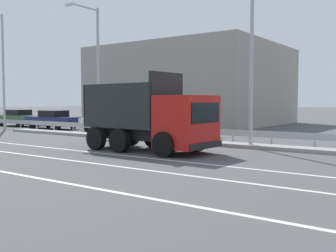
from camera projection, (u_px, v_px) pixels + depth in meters
ground_plane at (147, 146)px, 19.80m from camera, size 320.00×320.00×0.00m
lane_strip_0 at (121, 155)px, 16.44m from camera, size 52.78×0.16×0.01m
lane_strip_1 at (80, 162)px, 14.65m from camera, size 52.78×0.16×0.01m
lane_strip_2 at (10, 173)px, 12.30m from camera, size 52.78×0.16×0.01m
median_island at (174, 141)px, 21.74m from camera, size 29.03×1.10×0.18m
median_guardrail at (184, 131)px, 22.46m from camera, size 52.78×0.09×0.78m
dump_truck at (161, 123)px, 17.33m from camera, size 6.41×2.85×3.52m
median_road_sign at (161, 121)px, 22.22m from camera, size 0.79×0.16×2.16m
street_lamp_0 at (2, 67)px, 30.99m from camera, size 0.71×1.92×9.13m
street_lamp_1 at (96, 65)px, 24.87m from camera, size 0.70×2.43×8.18m
street_lamp_2 at (251, 29)px, 18.55m from camera, size 0.71×1.98×10.44m
parked_car_0 at (19, 118)px, 36.26m from camera, size 4.67×2.07×1.53m
parked_car_1 at (53, 120)px, 32.44m from camera, size 4.88×2.12×1.55m
parked_car_2 at (110, 122)px, 28.84m from camera, size 4.89×1.88×1.58m
parked_car_3 at (178, 124)px, 25.32m from camera, size 4.75×2.28×1.56m
background_building_0 at (192, 86)px, 41.34m from camera, size 17.47×15.10×7.79m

